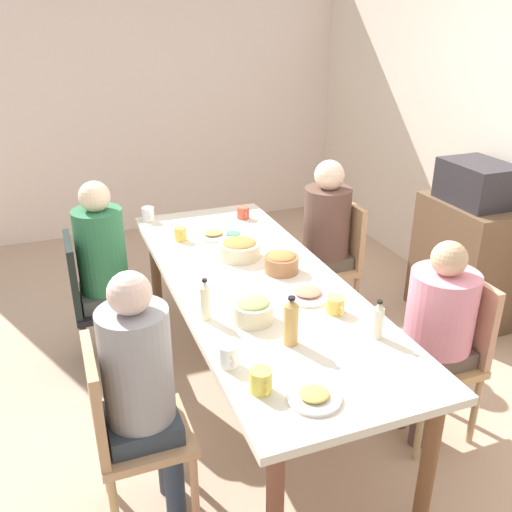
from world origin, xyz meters
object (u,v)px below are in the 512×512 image
Objects in this scene: person_2 at (141,381)px; cup_5 at (234,240)px; bowl_2 at (239,248)px; bottle_2 at (205,300)px; cup_1 at (180,234)px; plate_2 at (314,396)px; bowl_1 at (282,262)px; bottle_1 at (378,320)px; cup_2 at (336,305)px; person_0 at (325,229)px; plate_1 at (213,234)px; chair_3 at (447,348)px; cup_6 at (261,381)px; person_1 at (104,262)px; bottle_0 at (291,322)px; side_cabinet at (464,262)px; person_3 at (438,322)px; chair_1 at (93,296)px; plate_0 at (308,294)px; cup_0 at (148,214)px; chair_0 at (335,257)px; cup_4 at (229,356)px; cup_3 at (243,213)px; bowl_0 at (253,310)px; microwave at (477,183)px.

person_2 reaches higher than cup_5.
bottle_2 is (0.62, -0.39, 0.04)m from bowl_2.
cup_1 is (-0.38, -0.27, -0.01)m from bowl_2.
bowl_1 is at bearing 163.13° from plate_2.
cup_2 is at bearing -165.42° from bottle_1.
person_0 is 0.78m from plate_1.
chair_3 is 7.19× the size of cup_6.
person_0 is 0.99× the size of person_1.
cup_1 is at bearing 159.55° from person_2.
bowl_1 reaches higher than plate_1.
side_cabinet is (-0.96, 1.81, -0.42)m from bottle_0.
person_2 reaches higher than side_cabinet.
person_3 reaches higher than bowl_2.
plate_1 is 1.47m from bottle_1.
chair_1 is 1.50m from bottle_0.
plate_0 is 1.20× the size of plate_2.
chair_0 is at bearing 66.56° from cup_0.
person_1 reaches higher than person_2.
side_cabinet is at bearing 99.70° from bowl_1.
person_1 reaches higher than bottle_2.
plate_1 is 1.05m from bottle_2.
bottle_0 is (-0.27, 0.25, 0.06)m from cup_6.
cup_4 is at bearing -52.76° from plate_0.
person_1 is 9.84× the size of cup_6.
bowl_1 is 1.54× the size of cup_2.
bowl_1 is 0.90m from cup_3.
side_cabinet is (-0.94, 0.90, -0.06)m from chair_3.
bowl_1 is 0.74m from bottle_0.
plate_0 is at bearing 49.35° from chair_1.
cup_1 is (0.43, 0.13, -0.00)m from cup_0.
bowl_2 is 0.15m from cup_5.
cup_1 is (-0.10, -1.08, 0.29)m from chair_0.
chair_1 is 1.25m from person_2.
cup_1 is 1.27m from cup_2.
bowl_0 is 1.60× the size of cup_3.
chair_1 is 1.42m from cup_4.
person_3 is 2.08m from cup_0.
microwave reaches higher than chair_1.
plate_2 is 0.40m from cup_4.
person_2 is 4.75× the size of plate_0.
person_3 reaches higher than cup_2.
person_3 is at bearing 90.00° from person_2.
cup_0 is (-0.44, -0.34, 0.03)m from plate_1.
plate_2 is at bearing -11.89° from cup_3.
cup_2 is 0.67m from cup_4.
plate_0 is 1.21× the size of bottle_2.
cup_5 is at bearing -95.36° from microwave.
chair_0 is 1.82m from cup_4.
cup_6 is 0.37m from bottle_0.
cup_3 reaches higher than plate_0.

